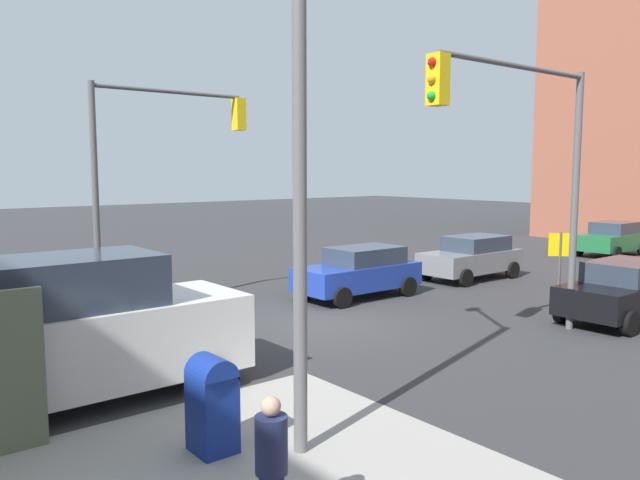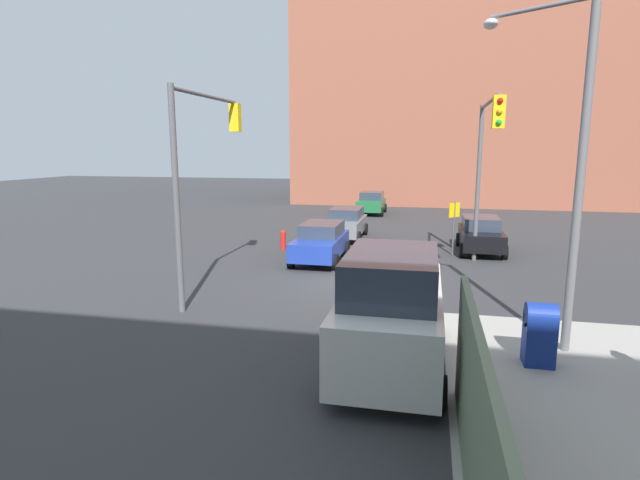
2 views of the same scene
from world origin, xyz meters
name	(u,v)px [view 2 (image 2 of 2)]	position (x,y,z in m)	size (l,w,h in m)	color
ground_plane	(355,281)	(0.00, 0.00, 0.00)	(120.00, 120.00, 0.00)	#333335
building_brick_west	(458,92)	(-32.00, 4.80, 9.86)	(16.00, 28.00, 19.71)	#93513D
traffic_signal_nw_corner	(486,151)	(-2.32, 4.50, 4.64)	(5.69, 0.36, 6.50)	#59595B
traffic_signal_se_corner	(204,153)	(2.62, -4.50, 4.60)	(4.99, 0.36, 6.50)	#59595B
street_lamp_corner	(566,150)	(4.99, 5.50, 4.70)	(1.74, 2.26, 8.00)	slate
warning_sign_two_way	(454,219)	(-5.40, 3.64, 1.64)	(0.48, 0.48, 2.40)	#4C4C4C
mailbox_blue	(540,332)	(6.20, 5.00, 0.76)	(0.56, 0.64, 1.43)	navy
fire_hydrant	(283,239)	(-5.00, -4.20, 0.49)	(0.26, 0.26, 0.94)	red
coupe_black	(481,234)	(-6.43, 4.92, 0.84)	(4.05, 2.02, 1.62)	black
coupe_green	(371,202)	(-19.11, -1.61, 0.84)	(3.82, 2.02, 1.62)	#1E6638
sedan_blue	(321,241)	(-2.99, -1.93, 0.84)	(4.17, 2.02, 1.62)	#1E389E
coupe_gray	(346,223)	(-8.60, -1.79, 0.84)	(4.16, 2.02, 1.62)	slate
van_white_delivery	(392,309)	(6.88, 1.80, 1.28)	(5.40, 2.32, 2.62)	white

